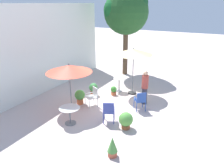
# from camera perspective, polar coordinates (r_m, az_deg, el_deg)

# --- Properties ---
(ground_plane) EXTENTS (60.00, 60.00, 0.00)m
(ground_plane) POSITION_cam_1_polar(r_m,az_deg,el_deg) (10.72, -0.03, -5.24)
(ground_plane) COLOR beige
(villa_facade) EXTENTS (10.06, 0.30, 4.64)m
(villa_facade) POSITION_cam_1_polar(r_m,az_deg,el_deg) (12.37, -17.52, 8.68)
(villa_facade) COLOR white
(villa_facade) RESTS_ON ground
(shade_tree) EXTENTS (2.98, 2.84, 5.52)m
(shade_tree) POSITION_cam_1_polar(r_m,az_deg,el_deg) (14.61, 3.68, 18.28)
(shade_tree) COLOR brown
(shade_tree) RESTS_ON ground
(patio_umbrella_0) EXTENTS (1.96, 1.96, 2.53)m
(patio_umbrella_0) POSITION_cam_1_polar(r_m,az_deg,el_deg) (11.29, 5.68, 8.28)
(patio_umbrella_0) COLOR #2D2D2D
(patio_umbrella_0) RESTS_ON ground
(patio_umbrella_1) EXTENTS (2.05, 2.05, 2.17)m
(patio_umbrella_1) POSITION_cam_1_polar(r_m,az_deg,el_deg) (9.78, -11.20, 3.87)
(patio_umbrella_1) COLOR #2D2D2D
(patio_umbrella_1) RESTS_ON ground
(cafe_table_0) EXTENTS (0.63, 0.63, 0.78)m
(cafe_table_0) POSITION_cam_1_polar(r_m,az_deg,el_deg) (12.02, 1.87, 0.45)
(cafe_table_0) COLOR silver
(cafe_table_0) RESTS_ON ground
(cafe_table_1) EXTENTS (0.83, 0.83, 0.72)m
(cafe_table_1) POSITION_cam_1_polar(r_m,az_deg,el_deg) (9.02, -11.02, -7.32)
(cafe_table_1) COLOR white
(cafe_table_1) RESTS_ON ground
(patio_chair_0) EXTENTS (0.66, 0.66, 0.91)m
(patio_chair_0) POSITION_cam_1_polar(r_m,az_deg,el_deg) (10.40, -5.05, -2.95)
(patio_chair_0) COLOR silver
(patio_chair_0) RESTS_ON ground
(patio_chair_1) EXTENTS (0.60, 0.61, 0.94)m
(patio_chair_1) POSITION_cam_1_polar(r_m,az_deg,el_deg) (8.91, -0.88, -6.96)
(patio_chair_1) COLOR #313E92
(patio_chair_1) RESTS_ON ground
(patio_chair_2) EXTENTS (0.63, 0.64, 0.92)m
(patio_chair_2) POSITION_cam_1_polar(r_m,az_deg,el_deg) (9.96, 7.47, -4.12)
(patio_chair_2) COLOR #244699
(patio_chair_2) RESTS_ON ground
(potted_plant_0) EXTENTS (0.32, 0.32, 0.49)m
(potted_plant_0) POSITION_cam_1_polar(r_m,az_deg,el_deg) (11.64, 0.43, -1.71)
(potted_plant_0) COLOR #B75E38
(potted_plant_0) RESTS_ON ground
(potted_plant_1) EXTENTS (0.33, 0.33, 0.71)m
(potted_plant_1) POSITION_cam_1_polar(r_m,az_deg,el_deg) (7.21, 0.12, -16.07)
(potted_plant_1) COLOR #AE533C
(potted_plant_1) RESTS_ON ground
(potted_plant_2) EXTENTS (0.46, 0.46, 0.67)m
(potted_plant_2) POSITION_cam_1_polar(r_m,az_deg,el_deg) (11.61, -4.89, -1.25)
(potted_plant_2) COLOR #A54729
(potted_plant_2) RESTS_ON ground
(potted_plant_3) EXTENTS (0.50, 0.49, 0.72)m
(potted_plant_3) POSITION_cam_1_polar(r_m,az_deg,el_deg) (10.68, -8.42, -3.14)
(potted_plant_3) COLOR #C15C35
(potted_plant_3) RESTS_ON ground
(potted_plant_4) EXTENTS (0.56, 0.56, 0.68)m
(potted_plant_4) POSITION_cam_1_polar(r_m,az_deg,el_deg) (8.61, 3.65, -9.39)
(potted_plant_4) COLOR brown
(potted_plant_4) RESTS_ON ground
(standing_person) EXTENTS (0.38, 0.38, 1.67)m
(standing_person) POSITION_cam_1_polar(r_m,az_deg,el_deg) (10.56, 8.59, -0.79)
(standing_person) COLOR #33333D
(standing_person) RESTS_ON ground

